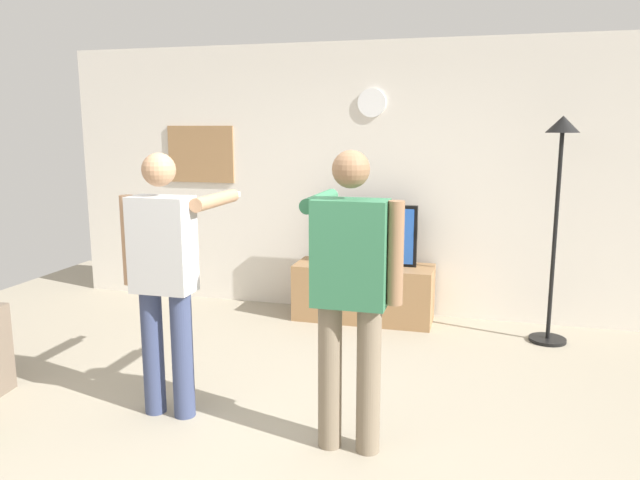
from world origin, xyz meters
TOP-DOWN VIEW (x-y plane):
  - ground_plane at (0.00, 0.00)m, footprint 8.40×8.40m
  - back_wall at (0.00, 2.95)m, footprint 6.40×0.10m
  - tv_stand at (0.09, 2.60)m, footprint 1.35×0.53m
  - television at (0.09, 2.65)m, footprint 1.00×0.07m
  - wall_clock at (0.09, 2.89)m, footprint 0.28×0.03m
  - framed_picture at (-1.75, 2.90)m, footprint 0.75×0.04m
  - floor_lamp at (1.80, 2.41)m, footprint 0.32×0.32m
  - person_standing_nearer_lamp at (-0.76, 0.30)m, footprint 0.57×0.78m
  - person_standing_nearer_couch at (0.48, 0.18)m, footprint 0.60×0.78m

SIDE VIEW (x-z plane):
  - ground_plane at x=0.00m, z-range 0.00..0.00m
  - tv_stand at x=0.09m, z-range 0.00..0.55m
  - television at x=0.09m, z-range 0.55..1.14m
  - person_standing_nearer_lamp at x=-0.76m, z-range 0.11..1.83m
  - person_standing_nearer_couch at x=0.48m, z-range 0.12..1.88m
  - back_wall at x=0.00m, z-range 0.00..2.70m
  - floor_lamp at x=1.80m, z-range 0.42..2.39m
  - framed_picture at x=-1.75m, z-range 1.29..1.89m
  - wall_clock at x=0.09m, z-range 1.97..2.25m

